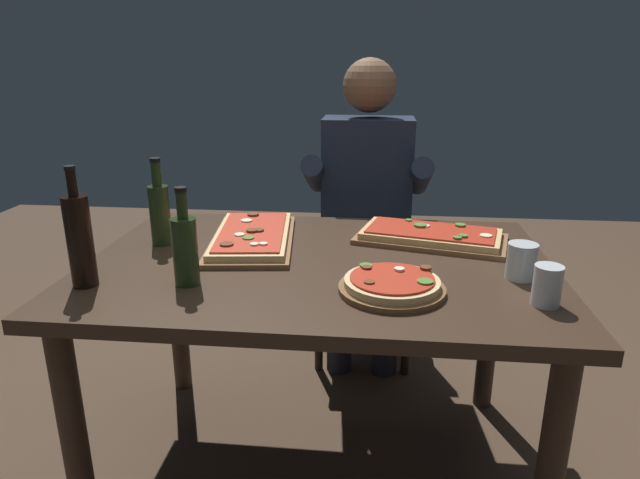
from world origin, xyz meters
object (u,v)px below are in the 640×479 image
Objects in this scene: pizza_rectangular_front at (431,236)px; oil_bottle_amber at (185,248)px; tumbler_far_side at (547,286)px; diner_chair at (366,249)px; pizza_round_far at (392,285)px; pizza_rectangular_left at (252,237)px; dining_table at (318,289)px; wine_bottle_dark at (80,239)px; tumbler_near_camera at (521,263)px; vinegar_bottle_green at (160,211)px; seated_diner at (366,201)px.

pizza_rectangular_front is 1.98× the size of oil_bottle_amber.
diner_chair is at bearing 112.78° from tumbler_far_side.
tumbler_far_side reaches higher than pizza_round_far.
pizza_rectangular_left is 1.92× the size of pizza_round_far.
oil_bottle_amber is at bearing -146.60° from dining_table.
wine_bottle_dark reaches higher than oil_bottle_amber.
wine_bottle_dark is 1.20m from tumbler_near_camera.
pizza_rectangular_front is 0.38m from tumbler_near_camera.
pizza_rectangular_front is at bearing 7.49° from vinegar_bottle_green.
pizza_rectangular_left is 1.66× the size of wine_bottle_dark.
vinegar_bottle_green is at bearing 170.40° from tumbler_near_camera.
diner_chair is at bearing 90.00° from seated_diner.
diner_chair is at bearing 115.47° from tumbler_near_camera.
vinegar_bottle_green is at bearing 121.33° from oil_bottle_amber.
pizza_round_far is (0.22, -0.22, 0.11)m from dining_table.
oil_bottle_amber reaches higher than diner_chair.
pizza_rectangular_front is 0.40× the size of seated_diner.
pizza_rectangular_front is at bearing 6.78° from pizza_rectangular_left.
seated_diner is at bearing 58.05° from pizza_rectangular_left.
tumbler_far_side is 1.10m from seated_diner.
tumbler_near_camera is 1.08m from diner_chair.
pizza_rectangular_left is at bearing 147.96° from dining_table.
tumbler_near_camera is at bearing -16.01° from pizza_rectangular_left.
vinegar_bottle_green is at bearing 162.20° from tumbler_far_side.
pizza_round_far is at bearing -159.46° from tumbler_near_camera.
wine_bottle_dark is (-0.82, -0.04, 0.11)m from pizza_round_far.
vinegar_bottle_green is (-0.20, 0.32, 0.01)m from oil_bottle_amber.
pizza_rectangular_front is at bearing -66.19° from seated_diner.
oil_bottle_amber is at bearing -115.83° from seated_diner.
diner_chair reaches higher than pizza_rectangular_left.
pizza_rectangular_left is at bearing 8.94° from vinegar_bottle_green.
tumbler_far_side is (0.83, -0.41, 0.03)m from pizza_rectangular_left.
tumbler_far_side is (1.13, -0.36, -0.06)m from vinegar_bottle_green.
oil_bottle_amber is 0.93m from tumbler_far_side.
tumbler_near_camera is (1.18, 0.17, -0.09)m from wine_bottle_dark.
dining_table is 4.28× the size of wine_bottle_dark.
vinegar_bottle_green reaches higher than tumbler_near_camera.
seated_diner reaches higher than pizza_rectangular_front.
tumbler_near_camera is 0.98× the size of tumbler_far_side.
wine_bottle_dark is 1.14× the size of vinegar_bottle_green.
oil_bottle_amber reaches higher than pizza_round_far.
dining_table is 0.45m from oil_bottle_amber.
pizza_round_far is at bearing -84.64° from seated_diner.
pizza_round_far is at bearing -107.51° from pizza_rectangular_front.
seated_diner is (0.13, 0.74, 0.10)m from dining_table.
wine_bottle_dark reaches higher than dining_table.
tumbler_far_side is (1.20, -0.00, -0.08)m from wine_bottle_dark.
pizza_rectangular_front is 0.56m from seated_diner.
pizza_rectangular_left and pizza_round_far have the same top height.
pizza_rectangular_left reaches higher than dining_table.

